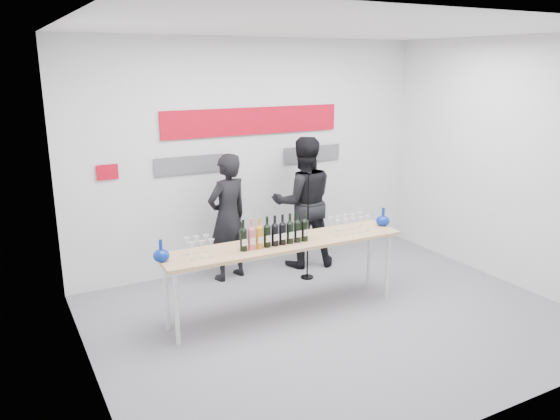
{
  "coord_description": "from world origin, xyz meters",
  "views": [
    {
      "loc": [
        -3.09,
        -4.49,
        2.69
      ],
      "look_at": [
        -0.4,
        0.5,
        1.15
      ],
      "focal_mm": 35.0,
      "sensor_mm": 36.0,
      "label": 1
    }
  ],
  "objects": [
    {
      "name": "wine_bottles",
      "position": [
        -0.55,
        0.35,
        0.98
      ],
      "size": [
        0.8,
        0.09,
        0.33
      ],
      "rotation": [
        0.0,
        0.0,
        -0.02
      ],
      "color": "black",
      "rests_on": "tasting_table"
    },
    {
      "name": "glasses_left",
      "position": [
        -1.36,
        0.43,
        0.91
      ],
      "size": [
        0.27,
        0.23,
        0.18
      ],
      "color": "silver",
      "rests_on": "tasting_table"
    },
    {
      "name": "back_wall",
      "position": [
        0.0,
        2.0,
        1.5
      ],
      "size": [
        5.0,
        0.04,
        3.0
      ],
      "primitive_type": "cube",
      "color": "silver",
      "rests_on": "ground"
    },
    {
      "name": "tasting_table",
      "position": [
        -0.4,
        0.4,
        0.75
      ],
      "size": [
        2.73,
        0.61,
        0.82
      ],
      "rotation": [
        0.0,
        0.0,
        -0.02
      ],
      "color": "#DEB577",
      "rests_on": "ground"
    },
    {
      "name": "decanter_right",
      "position": [
        0.93,
        0.4,
        0.92
      ],
      "size": [
        0.16,
        0.16,
        0.21
      ],
      "primitive_type": null,
      "color": "navy",
      "rests_on": "tasting_table"
    },
    {
      "name": "decanter_left",
      "position": [
        -1.73,
        0.47,
        0.92
      ],
      "size": [
        0.16,
        0.16,
        0.21
      ],
      "primitive_type": null,
      "color": "navy",
      "rests_on": "tasting_table"
    },
    {
      "name": "mic_stand",
      "position": [
        0.33,
        1.13,
        0.43
      ],
      "size": [
        0.16,
        0.16,
        1.4
      ],
      "rotation": [
        0.0,
        0.0,
        -0.24
      ],
      "color": "black",
      "rests_on": "ground"
    },
    {
      "name": "ground",
      "position": [
        0.0,
        0.0,
        0.0
      ],
      "size": [
        5.0,
        5.0,
        0.0
      ],
      "primitive_type": "plane",
      "color": "slate",
      "rests_on": "ground"
    },
    {
      "name": "glasses_right",
      "position": [
        0.43,
        0.38,
        0.91
      ],
      "size": [
        0.47,
        0.23,
        0.18
      ],
      "color": "silver",
      "rests_on": "tasting_table"
    },
    {
      "name": "presenter_right",
      "position": [
        0.53,
        1.58,
        0.88
      ],
      "size": [
        1.01,
        0.88,
        1.76
      ],
      "primitive_type": "imported",
      "rotation": [
        0.0,
        0.0,
        2.86
      ],
      "color": "black",
      "rests_on": "ground"
    },
    {
      "name": "presenter_left",
      "position": [
        -0.55,
        1.61,
        0.81
      ],
      "size": [
        0.68,
        0.54,
        1.62
      ],
      "primitive_type": "imported",
      "rotation": [
        0.0,
        0.0,
        3.43
      ],
      "color": "black",
      "rests_on": "ground"
    },
    {
      "name": "signage",
      "position": [
        -0.06,
        1.97,
        1.81
      ],
      "size": [
        3.38,
        0.02,
        0.79
      ],
      "color": "#B5071A",
      "rests_on": "back_wall"
    }
  ]
}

